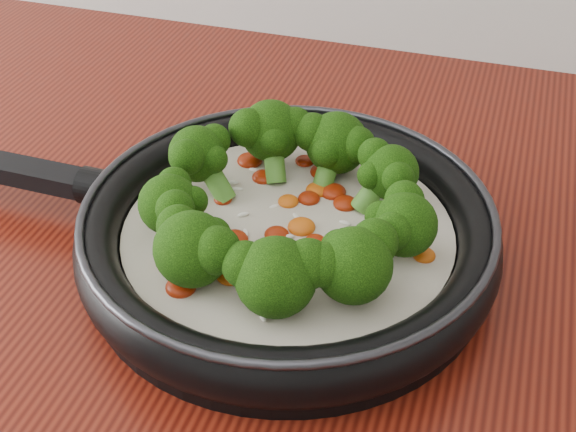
% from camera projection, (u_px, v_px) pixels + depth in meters
% --- Properties ---
extents(skillet, '(0.56, 0.36, 0.10)m').
position_uv_depth(skillet, '(284.00, 227.00, 0.64)').
color(skillet, black).
rests_on(skillet, counter).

